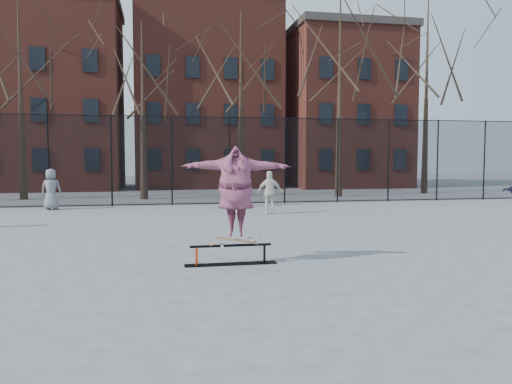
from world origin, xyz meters
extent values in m
plane|color=slate|center=(0.00, 0.00, 0.00)|extent=(100.00, 100.00, 0.00)
cube|color=black|center=(-0.55, 0.22, 0.01)|extent=(1.86, 0.28, 0.01)
cylinder|color=#EA3B0D|center=(-1.24, 0.22, 0.19)|extent=(0.05, 0.05, 0.38)
cylinder|color=black|center=(0.14, 0.22, 0.19)|extent=(0.05, 0.05, 0.38)
cylinder|color=black|center=(-0.55, 0.22, 0.38)|extent=(1.64, 0.05, 0.05)
imported|color=#423C97|center=(-0.44, 0.22, 1.42)|extent=(2.29, 1.03, 1.80)
imported|color=slate|center=(-6.31, 12.00, 0.84)|extent=(0.88, 0.64, 1.68)
imported|color=#B4310F|center=(1.57, 12.00, 0.93)|extent=(1.11, 1.01, 1.86)
imported|color=silver|center=(2.16, 8.81, 0.82)|extent=(1.01, 0.53, 1.63)
cylinder|color=black|center=(-6.60, 13.00, 2.00)|extent=(0.07, 0.07, 4.00)
cylinder|color=black|center=(-4.00, 13.00, 2.00)|extent=(0.07, 0.07, 4.00)
cylinder|color=black|center=(-1.40, 13.00, 2.00)|extent=(0.07, 0.07, 4.00)
cylinder|color=black|center=(1.20, 13.00, 2.00)|extent=(0.07, 0.07, 4.00)
cylinder|color=black|center=(3.80, 13.00, 2.00)|extent=(0.07, 0.07, 4.00)
cylinder|color=black|center=(6.40, 13.00, 2.00)|extent=(0.07, 0.07, 4.00)
cylinder|color=black|center=(9.00, 13.00, 2.00)|extent=(0.07, 0.07, 4.00)
cylinder|color=black|center=(11.60, 13.00, 2.00)|extent=(0.07, 0.07, 4.00)
cylinder|color=black|center=(14.20, 13.00, 2.00)|extent=(0.07, 0.07, 4.00)
cube|color=black|center=(0.00, 13.00, 2.00)|extent=(34.00, 0.01, 4.00)
cylinder|color=black|center=(0.00, 13.00, 3.96)|extent=(34.00, 0.04, 0.04)
cone|color=black|center=(-8.50, 17.80, 2.31)|extent=(0.40, 0.40, 4.62)
cone|color=black|center=(-3.00, 16.50, 2.31)|extent=(0.40, 0.40, 4.62)
cone|color=black|center=(2.50, 17.80, 2.31)|extent=(0.40, 0.40, 4.62)
cone|color=black|center=(8.00, 16.50, 2.31)|extent=(0.40, 0.40, 4.62)
cone|color=black|center=(13.50, 17.80, 2.31)|extent=(0.40, 0.40, 4.62)
cube|color=maroon|center=(-9.00, 26.00, 6.00)|extent=(9.00, 7.00, 12.00)
cube|color=maroon|center=(1.50, 26.00, 6.50)|extent=(10.00, 7.00, 13.00)
cube|color=maroon|center=(11.50, 26.00, 5.50)|extent=(8.00, 7.00, 11.00)
camera|label=1|loc=(-1.93, -9.59, 2.15)|focal=35.00mm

